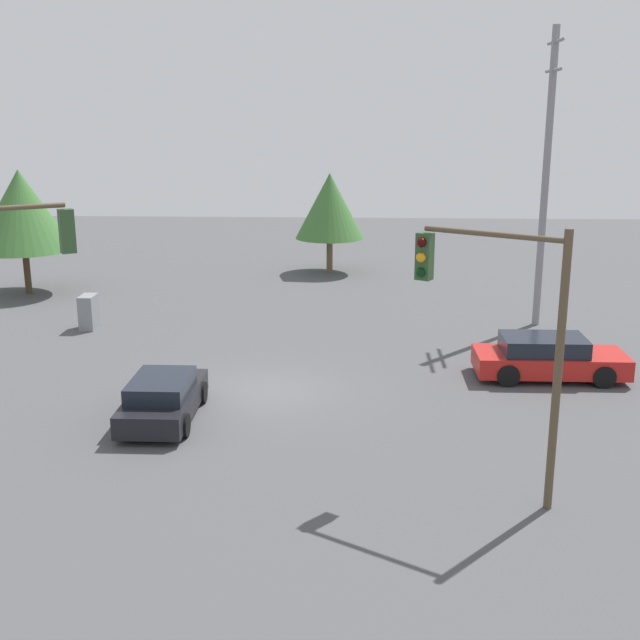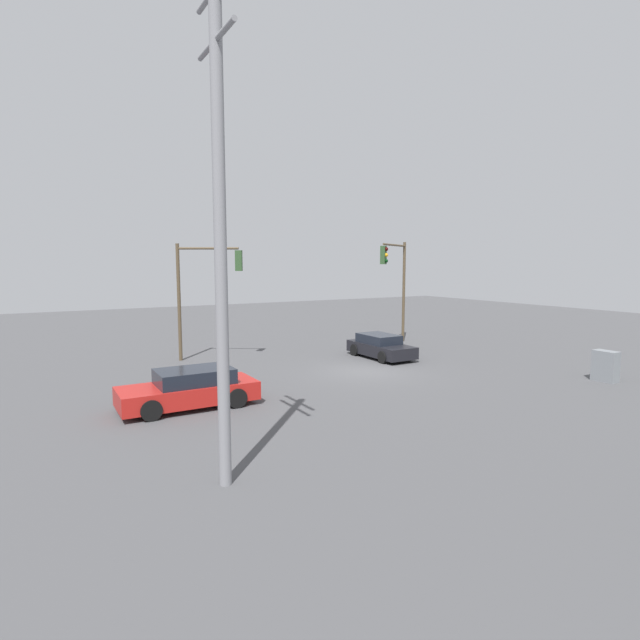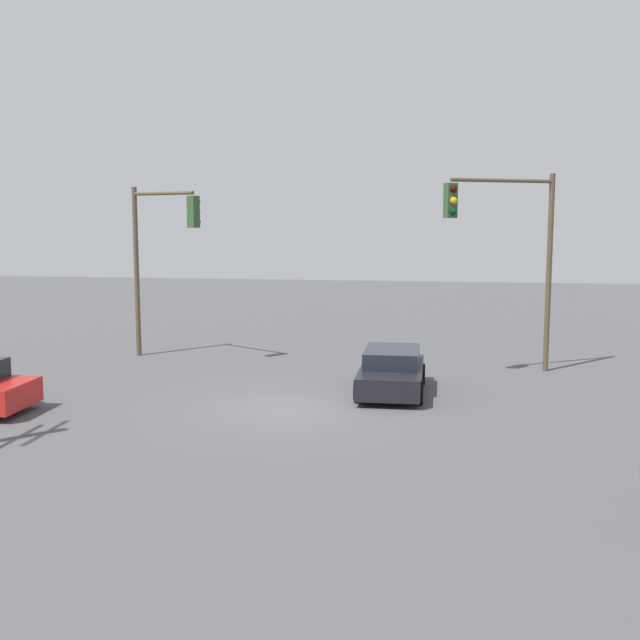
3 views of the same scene
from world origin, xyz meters
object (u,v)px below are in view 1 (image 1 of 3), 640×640
sedan_dark (163,398)px  electrical_cabinet (89,312)px  sedan_red (548,358)px  traffic_signal_main (501,315)px

sedan_dark → electrical_cabinet: (-9.21, -5.10, 0.06)m
sedan_red → sedan_dark: (4.05, -11.45, -0.05)m
sedan_dark → electrical_cabinet: electrical_cabinet is taller
traffic_signal_main → electrical_cabinet: (-13.24, -13.47, -3.47)m
sedan_dark → sedan_red: bearing=19.5°
sedan_red → electrical_cabinet: sedan_red is taller
sedan_red → electrical_cabinet: size_ratio=3.54×
sedan_red → sedan_dark: sedan_red is taller
sedan_red → sedan_dark: size_ratio=1.16×
sedan_red → traffic_signal_main: (8.09, -3.08, 3.47)m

